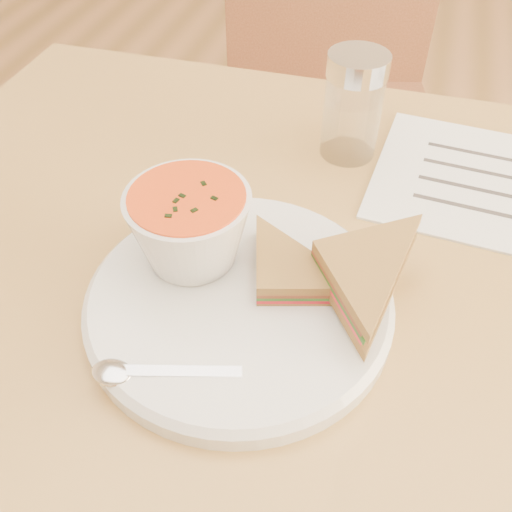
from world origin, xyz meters
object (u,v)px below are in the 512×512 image
(plate, at_px, (239,303))
(condiment_shaker, at_px, (353,106))
(dining_table, at_px, (305,441))
(chair_far, at_px, (329,124))
(soup_bowl, at_px, (190,230))

(plate, xyz_separation_m, condiment_shaker, (0.05, 0.27, 0.05))
(plate, height_order, condiment_shaker, condiment_shaker)
(plate, bearing_deg, condiment_shaker, 78.66)
(dining_table, xyz_separation_m, condiment_shaker, (-0.01, 0.18, 0.44))
(dining_table, relative_size, condiment_shaker, 8.19)
(plate, distance_m, condiment_shaker, 0.28)
(chair_far, distance_m, soup_bowl, 0.75)
(soup_bowl, height_order, condiment_shaker, condiment_shaker)
(chair_far, relative_size, plate, 3.70)
(dining_table, xyz_separation_m, soup_bowl, (-0.12, -0.05, 0.43))
(dining_table, height_order, condiment_shaker, condiment_shaker)
(dining_table, bearing_deg, condiment_shaker, 93.57)
(chair_far, xyz_separation_m, soup_bowl, (-0.03, -0.69, 0.30))
(chair_far, bearing_deg, condiment_shaker, 86.27)
(dining_table, height_order, plate, plate)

